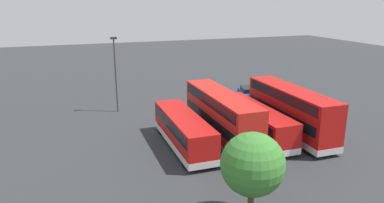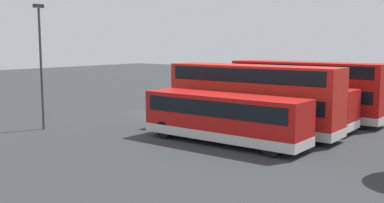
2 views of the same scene
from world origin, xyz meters
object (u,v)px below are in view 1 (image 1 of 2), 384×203
at_px(bus_single_deck_fourth, 183,130).
at_px(car_hatchback_silver, 248,92).
at_px(bus_double_decker_third, 221,116).
at_px(bus_double_decker_near_end, 290,110).
at_px(bus_single_deck_second, 254,121).
at_px(lamp_post_tall, 115,69).

bearing_deg(bus_single_deck_fourth, car_hatchback_silver, -136.06).
relative_size(bus_double_decker_third, bus_single_deck_fourth, 1.14).
bearing_deg(car_hatchback_silver, bus_single_deck_fourth, 43.94).
bearing_deg(bus_double_decker_near_end, car_hatchback_silver, -101.53).
bearing_deg(bus_double_decker_near_end, bus_double_decker_third, -5.75).
bearing_deg(bus_single_deck_second, bus_double_decker_third, -1.99).
xyz_separation_m(bus_single_deck_second, bus_single_deck_fourth, (7.08, 0.09, -0.00)).
height_order(bus_double_decker_near_end, car_hatchback_silver, bus_double_decker_near_end).
distance_m(bus_double_decker_near_end, car_hatchback_silver, 13.72).
bearing_deg(bus_single_deck_fourth, bus_double_decker_near_end, 177.36).
distance_m(bus_single_deck_second, lamp_post_tall, 16.91).
bearing_deg(bus_single_deck_second, bus_single_deck_fourth, 0.74).
bearing_deg(bus_double_decker_third, bus_double_decker_near_end, 174.25).
height_order(bus_single_deck_second, bus_double_decker_third, bus_double_decker_third).
height_order(bus_double_decker_near_end, bus_double_decker_third, same).
xyz_separation_m(car_hatchback_silver, lamp_post_tall, (17.26, 0.37, 4.29)).
bearing_deg(bus_single_deck_fourth, bus_single_deck_second, -179.26).
distance_m(bus_single_deck_fourth, car_hatchback_silver, 18.53).
xyz_separation_m(bus_single_deck_fourth, car_hatchback_silver, (-13.33, -12.84, -0.92)).
relative_size(bus_single_deck_second, car_hatchback_silver, 2.30).
height_order(bus_double_decker_third, bus_single_deck_fourth, bus_double_decker_third).
xyz_separation_m(bus_double_decker_third, lamp_post_tall, (7.61, -12.26, 2.54)).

